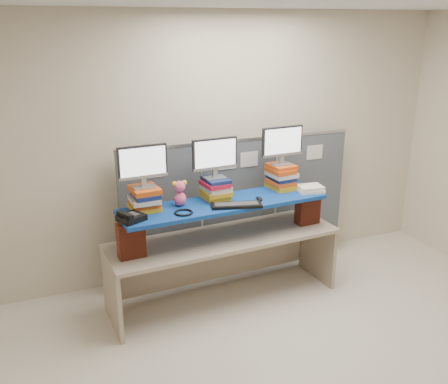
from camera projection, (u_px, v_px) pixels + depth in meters
name	position (u px, v px, depth m)	size (l,w,h in m)	color
room	(338.00, 205.00, 3.64)	(5.00, 4.00, 2.80)	beige
cubicle_partition	(239.00, 207.00, 5.40)	(2.60, 0.06, 1.53)	#444A50
desk	(224.00, 250.00, 4.88)	(2.31, 0.78, 0.69)	tan
brick_pier_left	(131.00, 240.00, 4.37)	(0.24, 0.13, 0.32)	maroon
brick_pier_right	(308.00, 208.00, 5.12)	(0.24, 0.13, 0.32)	maroon
blue_board	(224.00, 204.00, 4.73)	(2.00, 0.50, 0.04)	navy
book_stack_left	(145.00, 199.00, 4.50)	(0.28, 0.31, 0.21)	#B78F19
book_stack_center	(215.00, 189.00, 4.78)	(0.26, 0.30, 0.21)	#B78F19
book_stack_right	(281.00, 177.00, 5.07)	(0.27, 0.32, 0.26)	#B78F19
monitor_left	(143.00, 164.00, 4.39)	(0.45, 0.14, 0.39)	#96969A
monitor_center	(215.00, 156.00, 4.67)	(0.45, 0.14, 0.39)	#96969A
monitor_right	(282.00, 143.00, 4.95)	(0.45, 0.14, 0.39)	#96969A
keyboard	(236.00, 205.00, 4.60)	(0.49, 0.27, 0.03)	black
mouse	(259.00, 199.00, 4.77)	(0.05, 0.10, 0.03)	black
desk_phone	(131.00, 217.00, 4.26)	(0.27, 0.26, 0.09)	black
headset	(184.00, 212.00, 4.44)	(0.17, 0.17, 0.02)	black
plush_toy	(180.00, 193.00, 4.59)	(0.14, 0.11, 0.24)	#DD5483
binder_stack	(310.00, 189.00, 5.01)	(0.27, 0.23, 0.06)	#ECE6C9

